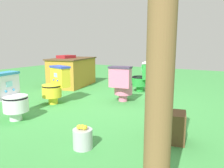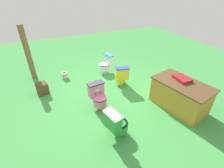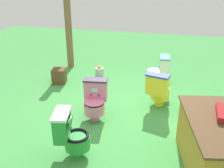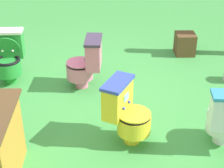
% 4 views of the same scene
% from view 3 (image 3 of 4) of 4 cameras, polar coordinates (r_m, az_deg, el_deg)
% --- Properties ---
extents(ground, '(14.00, 14.00, 0.00)m').
position_cam_3_polar(ground, '(5.11, 1.85, -5.91)').
color(ground, '#429947').
extents(toilet_pink, '(0.54, 0.47, 0.73)m').
position_cam_3_polar(toilet_pink, '(4.74, -3.75, -3.41)').
color(toilet_pink, pink).
rests_on(toilet_pink, ground).
extents(toilet_green, '(0.50, 0.57, 0.73)m').
position_cam_3_polar(toilet_green, '(3.84, -9.07, -10.74)').
color(toilet_green, green).
rests_on(toilet_green, ground).
extents(toilet_white, '(0.46, 0.53, 0.73)m').
position_cam_3_polar(toilet_white, '(6.18, 10.23, 2.84)').
color(toilet_white, white).
rests_on(toilet_white, ground).
extents(toilet_yellow, '(0.58, 0.52, 0.73)m').
position_cam_3_polar(toilet_yellow, '(5.20, 10.17, -1.22)').
color(toilet_yellow, yellow).
rests_on(toilet_yellow, ground).
extents(vendor_table, '(1.60, 1.13, 0.85)m').
position_cam_3_polar(vendor_table, '(3.81, 22.21, -12.37)').
color(vendor_table, '#B7842D').
rests_on(vendor_table, ground).
extents(wooden_post, '(0.18, 0.18, 1.88)m').
position_cam_3_polar(wooden_post, '(7.30, -9.40, 10.79)').
color(wooden_post, brown).
rests_on(wooden_post, ground).
extents(small_crate, '(0.37, 0.37, 0.36)m').
position_cam_3_polar(small_crate, '(6.43, -11.46, 1.74)').
color(small_crate, brown).
rests_on(small_crate, ground).
extents(lemon_bucket, '(0.22, 0.22, 0.28)m').
position_cam_3_polar(lemon_bucket, '(6.75, -2.76, 2.72)').
color(lemon_bucket, '#B7B7BF').
rests_on(lemon_bucket, ground).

